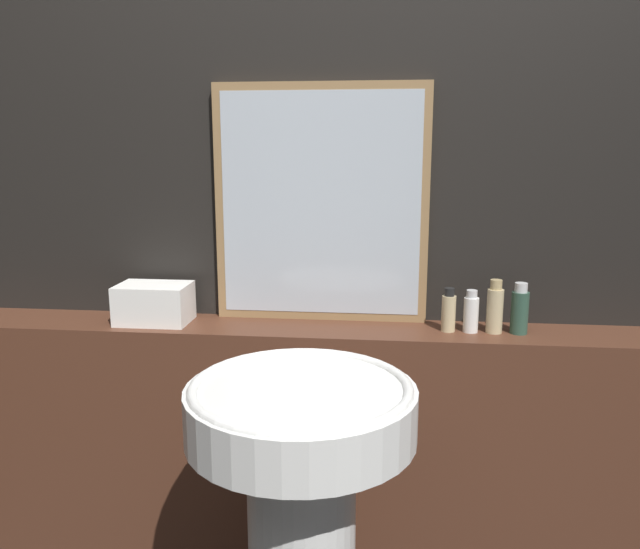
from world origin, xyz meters
name	(u,v)px	position (x,y,z in m)	size (l,w,h in m)	color
wall_back	(303,201)	(0.00, 1.35, 1.25)	(8.00, 0.06, 2.50)	black
vanity_counter	(298,460)	(0.00, 1.20, 0.44)	(2.57, 0.23, 0.88)	#512D1E
pedestal_sink	(302,512)	(0.08, 0.69, 0.59)	(0.52, 0.52, 0.90)	white
mirror	(321,205)	(0.06, 1.30, 1.24)	(0.65, 0.03, 0.72)	#937047
towel_stack	(154,303)	(-0.45, 1.20, 0.94)	(0.22, 0.15, 0.12)	white
shampoo_bottle	(449,311)	(0.45, 1.20, 0.94)	(0.04, 0.04, 0.13)	#C6B284
conditioner_bottle	(471,313)	(0.51, 1.20, 0.94)	(0.04, 0.04, 0.13)	white
lotion_bottle	(495,308)	(0.58, 1.20, 0.95)	(0.05, 0.05, 0.16)	#C6B284
body_wash_bottle	(520,310)	(0.65, 1.20, 0.95)	(0.05, 0.05, 0.15)	#2D4C3D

